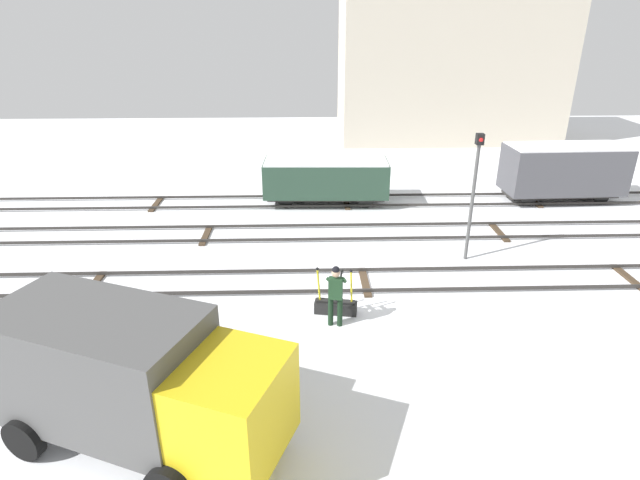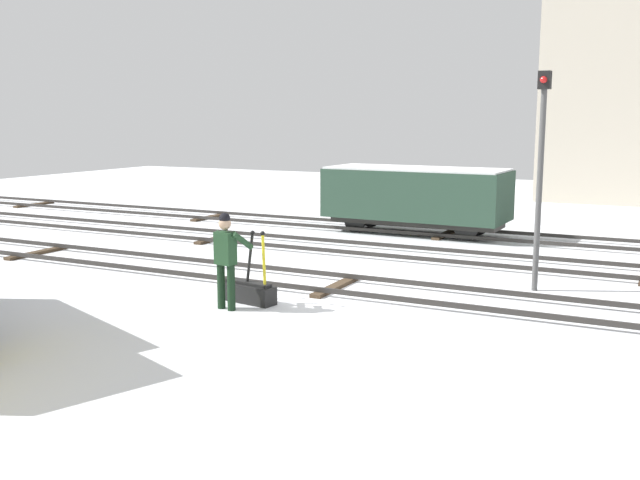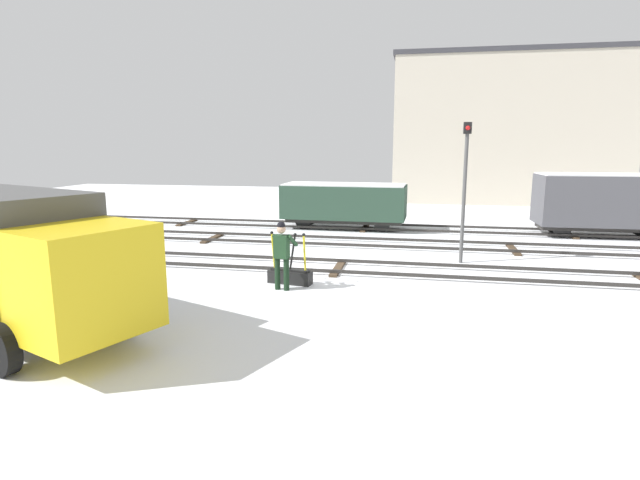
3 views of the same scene
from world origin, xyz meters
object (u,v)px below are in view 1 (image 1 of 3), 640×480
(rail_worker, at_px, (336,292))
(delivery_truck, at_px, (133,377))
(freight_car_back_track, at_px, (564,170))
(freight_car_far_end, at_px, (326,178))
(switch_lever_frame, at_px, (336,305))
(signal_post, at_px, (474,187))

(rail_worker, relative_size, delivery_truck, 0.30)
(rail_worker, xyz_separation_m, freight_car_back_track, (11.13, 10.30, 0.44))
(delivery_truck, bearing_deg, freight_car_far_end, 95.23)
(switch_lever_frame, relative_size, delivery_truck, 0.23)
(signal_post, relative_size, freight_car_back_track, 0.84)
(delivery_truck, xyz_separation_m, signal_post, (9.11, 8.41, 1.08))
(rail_worker, relative_size, signal_post, 0.41)
(delivery_truck, distance_m, signal_post, 12.44)
(freight_car_far_end, relative_size, freight_car_back_track, 1.05)
(delivery_truck, bearing_deg, switch_lever_frame, 70.87)
(freight_car_far_end, bearing_deg, freight_car_back_track, 1.70)
(switch_lever_frame, xyz_separation_m, delivery_truck, (-4.23, -4.88, 1.39))
(delivery_truck, distance_m, freight_car_back_track, 21.12)
(signal_post, xyz_separation_m, freight_car_back_track, (6.20, 6.15, -1.21))
(switch_lever_frame, height_order, delivery_truck, delivery_truck)
(signal_post, height_order, freight_car_back_track, signal_post)
(freight_car_back_track, bearing_deg, freight_car_far_end, 178.29)
(freight_car_far_end, distance_m, freight_car_back_track, 10.98)
(rail_worker, height_order, signal_post, signal_post)
(switch_lever_frame, bearing_deg, rail_worker, -84.92)
(delivery_truck, relative_size, freight_car_back_track, 1.16)
(rail_worker, distance_m, freight_car_back_track, 15.17)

